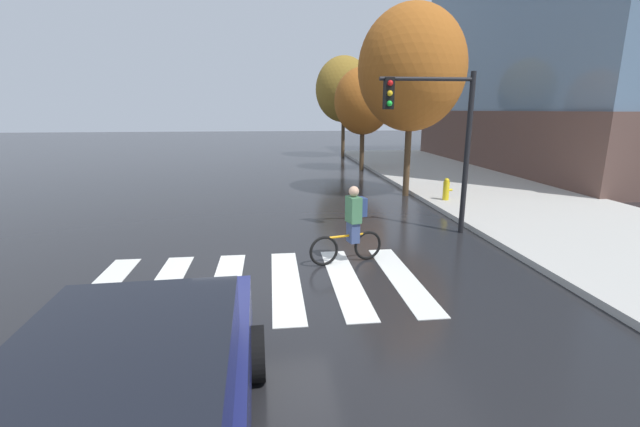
% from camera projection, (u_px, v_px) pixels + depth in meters
% --- Properties ---
extents(ground_plane, '(120.00, 120.00, 0.00)m').
position_uv_depth(ground_plane, '(272.00, 284.00, 8.08)').
color(ground_plane, black).
extents(crosswalk_stripes, '(6.30, 3.45, 0.01)m').
position_uv_depth(crosswalk_stripes, '(256.00, 284.00, 8.05)').
color(crosswalk_stripes, silver).
rests_on(crosswalk_stripes, ground).
extents(sedan_near, '(2.28, 4.66, 1.59)m').
position_uv_depth(sedan_near, '(135.00, 414.00, 3.47)').
color(sedan_near, navy).
rests_on(sedan_near, ground).
extents(cyclist, '(1.67, 0.49, 1.69)m').
position_uv_depth(cyclist, '(352.00, 225.00, 9.07)').
color(cyclist, black).
rests_on(cyclist, ground).
extents(traffic_light_near, '(2.47, 0.28, 4.20)m').
position_uv_depth(traffic_light_near, '(438.00, 126.00, 10.70)').
color(traffic_light_near, black).
rests_on(traffic_light_near, ground).
extents(fire_hydrant, '(0.33, 0.22, 0.78)m').
position_uv_depth(fire_hydrant, '(446.00, 189.00, 14.83)').
color(fire_hydrant, gold).
rests_on(fire_hydrant, sidewalk).
extents(street_tree_near, '(3.92, 3.92, 6.98)m').
position_uv_depth(street_tree_near, '(412.00, 69.00, 15.34)').
color(street_tree_near, '#4C3823').
rests_on(street_tree_near, ground).
extents(street_tree_mid, '(3.09, 3.09, 5.49)m').
position_uv_depth(street_tree_mid, '(363.00, 101.00, 22.54)').
color(street_tree_mid, '#4C3823').
rests_on(street_tree_mid, ground).
extents(street_tree_far, '(3.84, 3.84, 6.83)m').
position_uv_depth(street_tree_far, '(344.00, 89.00, 28.82)').
color(street_tree_far, '#4C3823').
rests_on(street_tree_far, ground).
extents(corner_building, '(14.13, 18.51, 14.70)m').
position_uv_depth(corner_building, '(611.00, 34.00, 23.03)').
color(corner_building, brown).
rests_on(corner_building, ground).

